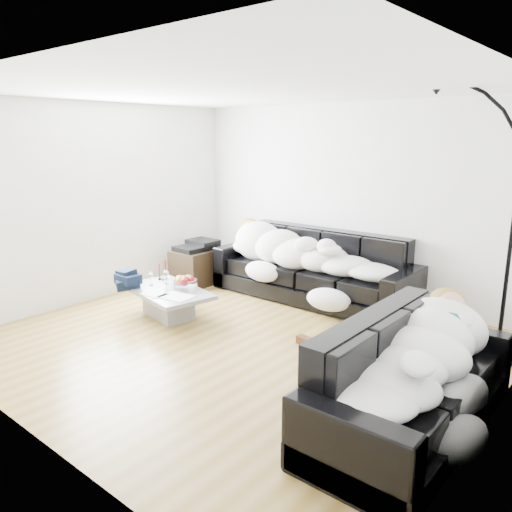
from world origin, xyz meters
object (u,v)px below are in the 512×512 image
Objects in this scene: candle_right at (165,270)px; shoes at (317,341)px; coffee_table at (168,303)px; wine_glass_b at (151,279)px; sofa_right at (413,377)px; floor_lamp at (511,242)px; sofa_back at (312,266)px; candle_left at (159,272)px; stereo at (198,245)px; fruit_bowl at (185,282)px; sleeper_right at (415,350)px; wine_glass_c at (164,282)px; wine_glass_a at (166,277)px; sleeper_back at (311,252)px; av_cabinet at (199,266)px.

shoes is at bearing 3.65° from candle_right.
coffee_table is 6.87× the size of wine_glass_b.
sofa_right is 1.88m from floor_lamp.
floor_lamp is at bearing -9.82° from sofa_back.
candle_left is 0.48× the size of stereo.
sofa_right is at bearing -42.70° from sofa_back.
sofa_back reaches higher than sofa_right.
candle_left is at bearing -133.07° from sofa_back.
wine_glass_b is at bearing -177.84° from floor_lamp.
shoes is (-1.38, 0.85, -0.37)m from sofa_right.
fruit_bowl is 0.68× the size of shoes.
sleeper_right is 3.75m from candle_left.
sofa_right is at bearing -7.47° from wine_glass_c.
fruit_bowl is at bearing -178.33° from floor_lamp.
stereo is at bearing 108.55° from candle_left.
wine_glass_a is 0.40× the size of stereo.
wine_glass_a is (-3.48, 0.58, 0.01)m from sofa_right.
wine_glass_b is 0.39× the size of stereo.
coffee_table is at bearing 82.54° from sofa_right.
sofa_right is at bearing -42.02° from sleeper_back.
candle_right is (-1.33, -1.37, -0.19)m from sleeper_back.
candle_right is (0.05, 0.06, 0.02)m from candle_left.
floor_lamp is (3.74, 1.29, 0.77)m from wine_glass_b.
wine_glass_c is at bearing -50.30° from wine_glass_a.
wine_glass_a is at bearing -128.01° from sleeper_back.
candle_left is (-0.56, 0.06, 0.02)m from fruit_bowl.
fruit_bowl is (-3.14, 0.59, 0.01)m from sofa_right.
candle_right is 2.30m from shoes.
floor_lamp reaches higher than candle_left.
sofa_right is (2.31, -2.13, -0.04)m from sofa_back.
wine_glass_c reaches higher than shoes.
wine_glass_a is 0.21m from candle_right.
floor_lamp reaches higher than wine_glass_b.
wine_glass_b is 0.27m from candle_left.
candle_left is at bearing 80.07° from sleeper_right.
stereo reaches higher than coffee_table.
fruit_bowl is 1.81m from shoes.
sofa_right is at bearing -10.65° from fruit_bowl.
stereo is (-0.76, 1.24, 0.42)m from coffee_table.
fruit_bowl is (-0.83, -1.54, -0.03)m from sofa_back.
wine_glass_a reaches higher than wine_glass_b.
sleeper_right is 3.34m from coffee_table.
candle_right is (-0.16, 0.12, 0.04)m from wine_glass_a.
sofa_back is at bearing 52.90° from wine_glass_a.
candle_right is 1.05m from stereo.
sleeper_back is 1.65m from shoes.
wine_glass_b is at bearing -67.77° from stereo.
av_cabinet is at bearing 67.55° from sofa_right.
sofa_back is 6.36× the size of stereo.
sofa_back reaches higher than stereo.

